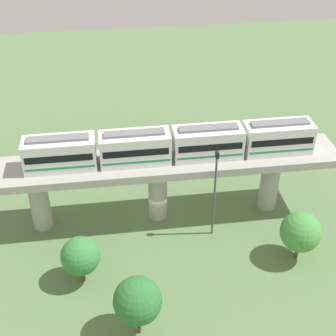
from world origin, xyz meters
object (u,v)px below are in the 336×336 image
at_px(train, 172,145).
at_px(parked_car_orange, 116,157).
at_px(tree_near_viaduct, 301,232).
at_px(tree_far_corner, 138,301).
at_px(parked_car_white, 43,159).
at_px(tree_mid_lot, 80,256).
at_px(signal_post, 215,190).
at_px(parked_car_yellow, 188,148).

bearing_deg(train, parked_car_orange, 26.14).
bearing_deg(train, tree_near_viaduct, -126.23).
bearing_deg(tree_near_viaduct, tree_far_corner, 112.13).
relative_size(parked_car_white, tree_mid_lot, 0.94).
height_order(parked_car_white, signal_post, signal_post).
bearing_deg(tree_near_viaduct, parked_car_white, 51.84).
xyz_separation_m(parked_car_orange, tree_near_viaduct, (-18.33, -15.81, 2.43)).
xyz_separation_m(tree_near_viaduct, signal_post, (4.39, 7.05, 2.13)).
bearing_deg(tree_far_corner, parked_car_yellow, -18.30).
distance_m(parked_car_orange, tree_mid_lot, 18.94).
xyz_separation_m(parked_car_yellow, parked_car_white, (0.03, 17.62, 0.00)).
relative_size(parked_car_yellow, tree_far_corner, 0.76).
bearing_deg(tree_near_viaduct, signal_post, 58.09).
relative_size(parked_car_yellow, parked_car_white, 0.97).
xyz_separation_m(train, tree_mid_lot, (-7.88, 9.02, -5.56)).
height_order(parked_car_orange, tree_near_viaduct, tree_near_viaduct).
bearing_deg(tree_near_viaduct, parked_car_orange, 40.77).
xyz_separation_m(parked_car_yellow, signal_post, (-14.81, 0.19, 4.56)).
relative_size(parked_car_white, signal_post, 0.46).
distance_m(parked_car_orange, tree_near_viaduct, 24.32).
height_order(train, tree_far_corner, train).
relative_size(train, parked_car_orange, 6.10).
bearing_deg(tree_near_viaduct, train, 53.77).
distance_m(train, parked_car_yellow, 14.31).
bearing_deg(parked_car_white, train, -123.82).
bearing_deg(parked_car_yellow, signal_post, 179.73).
relative_size(train, parked_car_yellow, 6.51).
bearing_deg(tree_near_viaduct, tree_mid_lot, 90.26).
relative_size(parked_car_yellow, tree_mid_lot, 0.90).
xyz_separation_m(parked_car_orange, tree_far_corner, (-24.53, -0.55, 2.93)).
xyz_separation_m(parked_car_white, tree_far_corner, (-25.44, -9.22, 2.93)).
relative_size(parked_car_yellow, parked_car_orange, 0.94).
distance_m(parked_car_white, parked_car_orange, 8.72).
relative_size(parked_car_white, tree_near_viaduct, 0.86).
distance_m(parked_car_orange, signal_post, 17.08).
distance_m(parked_car_yellow, tree_far_corner, 26.92).
distance_m(parked_car_white, tree_far_corner, 27.21).
distance_m(parked_car_yellow, parked_car_orange, 8.99).
height_order(train, tree_near_viaduct, train).
distance_m(parked_car_white, tree_near_viaduct, 31.22).
relative_size(parked_car_yellow, signal_post, 0.44).
bearing_deg(parked_car_white, parked_car_orange, -90.19).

